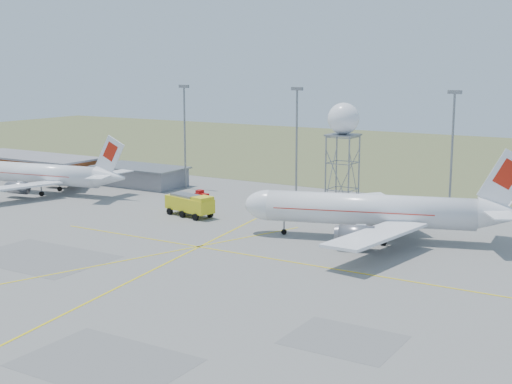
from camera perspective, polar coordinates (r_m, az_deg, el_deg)
The scene contains 12 objects.
ground at distance 72.47m, azimuth -15.10°, elevation -10.01°, with size 400.00×400.00×0.00m, color gray.
grass_strip at distance 194.42m, azimuth 16.26°, elevation 2.59°, with size 400.00×120.00×0.03m, color #536135.
building_orange at distance 166.90m, azimuth -17.54°, elevation 2.05°, with size 33.00×12.00×4.30m.
building_grey at distance 147.31m, azimuth -9.23°, elevation 1.28°, with size 19.00×10.00×3.90m.
mast_a at distance 141.38m, azimuth -5.73°, elevation 5.12°, with size 2.20×0.50×20.50m.
mast_b at distance 127.91m, azimuth 3.27°, elevation 4.61°, with size 2.20×0.50×20.50m.
mast_c at distance 117.40m, azimuth 15.43°, elevation 3.75°, with size 2.20×0.50×20.50m.
airliner_main at distance 101.77m, azimuth 9.46°, elevation -1.51°, with size 38.89×36.76×13.50m.
airliner_far at distance 142.39m, azimuth -16.59°, elevation 1.34°, with size 34.51×33.17×11.76m.
radar_tower at distance 116.35m, azimuth 6.96°, elevation 3.13°, with size 5.10×5.10×18.45m.
fire_truck at distance 116.59m, azimuth -5.25°, elevation -1.11°, with size 9.54×5.23×3.64m.
baggage_tug at distance 130.21m, azimuth -4.37°, elevation -0.36°, with size 2.62×2.28×1.84m.
Camera 1 is at (50.03, -46.24, 24.71)m, focal length 50.00 mm.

